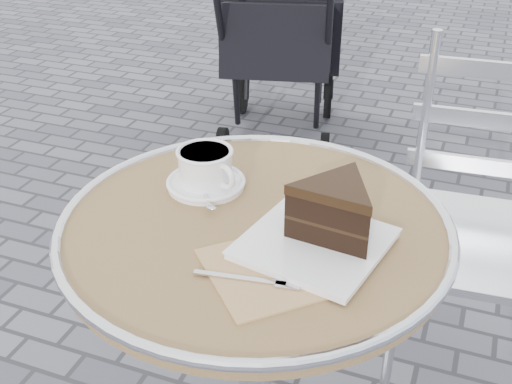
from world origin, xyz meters
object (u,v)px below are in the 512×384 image
(bistro_chair, at_px, (490,189))
(baby_stroller, at_px, (282,36))
(cafe_table, at_px, (255,293))
(cappuccino_set, at_px, (206,171))
(cake_plate_set, at_px, (329,218))

(bistro_chair, bearing_deg, baby_stroller, 123.04)
(cafe_table, distance_m, baby_stroller, 1.93)
(cafe_table, relative_size, cappuccino_set, 4.27)
(cappuccino_set, xyz_separation_m, cake_plate_set, (0.28, -0.11, 0.02))
(cake_plate_set, height_order, baby_stroller, baby_stroller)
(cappuccino_set, xyz_separation_m, bistro_chair, (0.54, 0.48, -0.19))
(cappuccino_set, bearing_deg, baby_stroller, 128.60)
(cake_plate_set, bearing_deg, bistro_chair, 77.61)
(baby_stroller, bearing_deg, cake_plate_set, -82.96)
(cake_plate_set, height_order, bistro_chair, bistro_chair)
(cake_plate_set, xyz_separation_m, bistro_chair, (0.26, 0.59, -0.21))
(cafe_table, xyz_separation_m, cappuccino_set, (-0.14, 0.09, 0.20))
(cappuccino_set, distance_m, baby_stroller, 1.82)
(cake_plate_set, relative_size, baby_stroller, 0.32)
(cafe_table, distance_m, cake_plate_set, 0.26)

